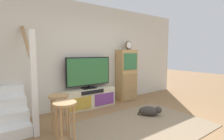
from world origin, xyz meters
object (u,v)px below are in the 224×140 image
at_px(bar_stool_near, 65,114).
at_px(dog, 150,111).
at_px(side_cabinet, 127,75).
at_px(bar_stool_far, 59,105).
at_px(desk_clock, 129,45).
at_px(media_console, 90,98).
at_px(television, 89,72).

height_order(bar_stool_near, dog, bar_stool_near).
relative_size(side_cabinet, bar_stool_far, 2.14).
bearing_deg(dog, desk_clock, 69.54).
relative_size(media_console, bar_stool_far, 1.94).
xyz_separation_m(television, side_cabinet, (1.26, -0.01, -0.18)).
height_order(desk_clock, bar_stool_far, desk_clock).
bearing_deg(dog, television, 121.80).
distance_m(media_console, bar_stool_near, 1.89).
bearing_deg(television, dog, -58.20).
height_order(bar_stool_far, dog, bar_stool_far).
distance_m(bar_stool_near, bar_stool_far, 0.48).
xyz_separation_m(desk_clock, bar_stool_far, (-2.43, -0.98, -1.11)).
distance_m(television, bar_stool_near, 1.93).
bearing_deg(bar_stool_far, side_cabinet, 22.75).
relative_size(television, dog, 2.68).
relative_size(television, desk_clock, 4.77).
relative_size(side_cabinet, dog, 3.31).
xyz_separation_m(bar_stool_far, dog, (1.94, -0.33, -0.41)).
bearing_deg(bar_stool_far, bar_stool_near, -97.41).
bearing_deg(side_cabinet, television, 179.38).
height_order(desk_clock, bar_stool_near, desk_clock).
relative_size(media_console, side_cabinet, 0.91).
height_order(television, desk_clock, desk_clock).
bearing_deg(dog, bar_stool_near, -175.91).
bearing_deg(dog, media_console, 122.26).
bearing_deg(side_cabinet, bar_stool_far, -157.25).
height_order(television, bar_stool_far, television).
height_order(bar_stool_near, bar_stool_far, bar_stool_near).
distance_m(media_console, side_cabinet, 1.36).
distance_m(media_console, desk_clock, 1.92).
relative_size(bar_stool_far, dog, 1.55).
xyz_separation_m(media_console, bar_stool_far, (-1.11, -0.99, 0.27)).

